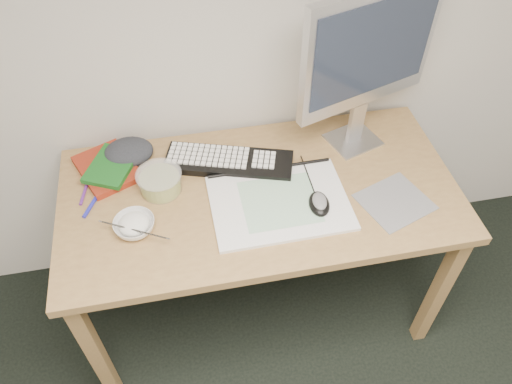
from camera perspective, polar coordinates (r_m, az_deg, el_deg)
desk at (r=1.82m, az=0.42°, el=-1.62°), size 1.40×0.70×0.75m
mousepad at (r=1.79m, az=15.57°, el=-1.08°), size 0.28×0.26×0.00m
sketchpad at (r=1.71m, az=2.70°, el=-1.24°), size 0.47×0.34×0.01m
keyboard at (r=1.84m, az=-3.12°, el=3.45°), size 0.49×0.28×0.03m
monitor at (r=1.76m, az=12.81°, el=15.12°), size 0.51×0.21×0.61m
mouse at (r=1.69m, az=7.27°, el=-1.07°), size 0.08×0.12×0.04m
rice_bowl at (r=1.68m, az=-13.72°, el=-3.75°), size 0.17×0.17×0.04m
chopsticks at (r=1.63m, az=-13.79°, el=-4.23°), size 0.22×0.13×0.02m
fruit_tub at (r=1.77m, az=-10.92°, el=1.17°), size 0.17×0.17×0.08m
book_red at (r=1.90m, az=-16.63°, el=2.61°), size 0.26×0.29×0.02m
book_green at (r=1.87m, az=-16.16°, el=2.88°), size 0.22×0.24×0.02m
cloth_lump at (r=1.91m, az=-14.35°, el=4.44°), size 0.18×0.16×0.06m
pencil_pink at (r=1.75m, az=-1.99°, el=-0.09°), size 0.18×0.02×0.01m
pencil_tan at (r=1.77m, az=0.77°, el=0.86°), size 0.11×0.14×0.01m
pencil_black at (r=1.81m, az=1.79°, el=2.15°), size 0.16×0.05×0.01m
marker_blue at (r=1.80m, az=-18.10°, el=-1.10°), size 0.07×0.13×0.01m
marker_orange at (r=1.85m, az=-17.40°, el=0.61°), size 0.03×0.11×0.01m
marker_purple at (r=1.85m, az=-19.01°, el=0.03°), size 0.03×0.12×0.01m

